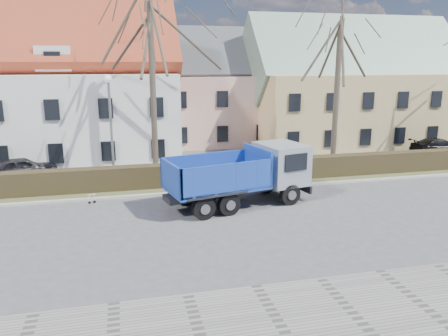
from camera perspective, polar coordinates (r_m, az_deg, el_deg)
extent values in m
plane|color=#4D4D50|center=(19.86, -1.01, -7.07)|extent=(120.00, 120.00, 0.00)
cube|color=gray|center=(12.57, 7.83, -20.47)|extent=(80.00, 5.00, 0.08)
cube|color=#A9A398|center=(24.12, -3.34, -3.11)|extent=(80.00, 0.30, 0.12)
cube|color=#464C2B|center=(25.63, -3.96, -2.11)|extent=(80.00, 3.00, 0.10)
cube|color=#2D2516|center=(25.28, -3.91, -0.93)|extent=(60.00, 0.90, 1.30)
imported|color=black|center=(29.28, -24.84, -0.04)|extent=(4.45, 3.08, 1.41)
imported|color=black|center=(37.36, 26.32, 2.50)|extent=(4.54, 2.06, 1.29)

